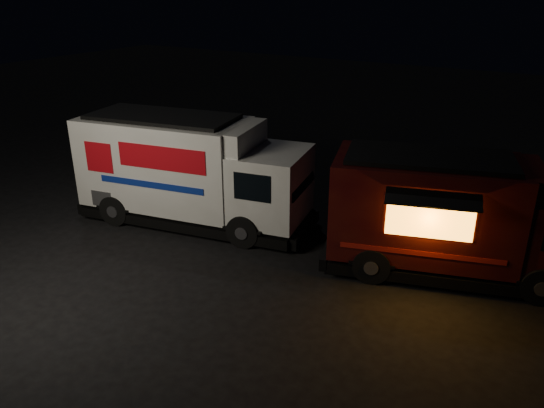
{
  "coord_description": "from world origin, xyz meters",
  "views": [
    {
      "loc": [
        8.16,
        -9.35,
        7.08
      ],
      "look_at": [
        1.22,
        2.0,
        1.49
      ],
      "focal_mm": 35.0,
      "sensor_mm": 36.0,
      "label": 1
    }
  ],
  "objects": [
    {
      "name": "ground",
      "position": [
        0.0,
        0.0,
        0.0
      ],
      "size": [
        80.0,
        80.0,
        0.0
      ],
      "primitive_type": "plane",
      "color": "black",
      "rests_on": "ground"
    },
    {
      "name": "white_truck",
      "position": [
        -1.97,
        2.6,
        1.69
      ],
      "size": [
        7.78,
        3.9,
        3.37
      ],
      "primitive_type": null,
      "rotation": [
        0.0,
        0.0,
        0.19
      ],
      "color": "silver",
      "rests_on": "ground"
    },
    {
      "name": "red_truck",
      "position": [
        5.81,
        3.62,
        1.57
      ],
      "size": [
        7.18,
        4.35,
        3.14
      ],
      "primitive_type": null,
      "rotation": [
        0.0,
        0.0,
        0.3
      ],
      "color": "#3D100B",
      "rests_on": "ground"
    }
  ]
}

